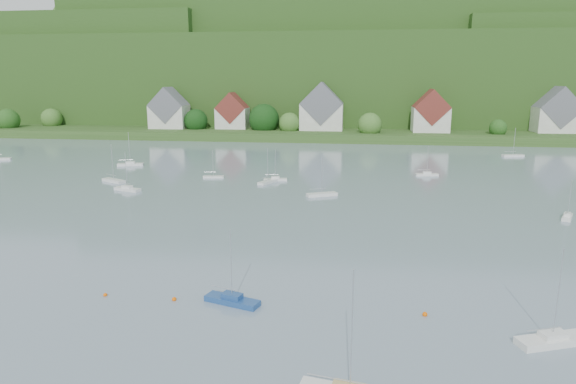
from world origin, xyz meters
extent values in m
cube|color=#2C4E1D|center=(0.00, 200.00, 1.50)|extent=(600.00, 60.00, 3.00)
cube|color=#1D3D13|center=(0.00, 275.00, 20.00)|extent=(620.00, 160.00, 40.00)
cube|color=#1D3D13|center=(-150.00, 260.00, 24.00)|extent=(200.00, 120.00, 52.00)
cube|color=#1D3D13|center=(10.00, 270.00, 28.00)|extent=(240.00, 130.00, 60.00)
sphere|color=#326123|center=(-108.08, 191.48, 5.80)|extent=(8.61, 8.61, 8.61)
sphere|color=#184A16|center=(-119.76, 180.47, 5.94)|extent=(9.03, 9.03, 9.03)
sphere|color=#326123|center=(-6.80, 183.88, 5.66)|extent=(8.19, 8.19, 8.19)
sphere|color=#326123|center=(-51.96, 186.07, 5.11)|extent=(6.49, 6.49, 6.49)
sphere|color=#326123|center=(46.85, 192.08, 6.95)|extent=(12.16, 12.16, 12.16)
sphere|color=#326123|center=(22.99, 179.93, 5.84)|extent=(8.73, 8.73, 8.73)
sphere|color=black|center=(-43.87, 185.86, 6.03)|extent=(9.32, 9.32, 9.32)
sphere|color=#184A16|center=(67.84, 181.69, 5.03)|extent=(6.24, 6.24, 6.24)
sphere|color=black|center=(89.43, 194.54, 5.65)|extent=(8.16, 8.16, 8.16)
sphere|color=black|center=(-17.00, 186.36, 6.87)|extent=(11.92, 11.92, 11.92)
sphere|color=#326123|center=(-119.71, 228.54, 51.84)|extent=(10.52, 10.52, 10.52)
sphere|color=#184A16|center=(-84.27, 263.14, 51.80)|extent=(10.29, 10.29, 10.29)
sphere|color=#326123|center=(-177.57, 262.59, 51.25)|extent=(7.15, 7.15, 7.15)
sphere|color=black|center=(-68.16, 251.39, 51.26)|extent=(7.18, 7.18, 7.18)
sphere|color=#184A16|center=(1.11, 279.65, 60.23)|extent=(12.73, 12.73, 12.73)
sphere|color=#184A16|center=(60.71, 274.89, 60.56)|extent=(14.65, 14.65, 14.65)
sphere|color=#326123|center=(-47.14, 274.29, 59.24)|extent=(7.07, 7.07, 7.07)
sphere|color=#326123|center=(-22.82, 267.10, 60.14)|extent=(12.24, 12.24, 12.24)
sphere|color=#326123|center=(100.48, 258.36, 48.62)|extent=(14.97, 14.97, 14.97)
sphere|color=#184A16|center=(78.67, 255.82, 47.71)|extent=(9.78, 9.78, 9.78)
sphere|color=#326123|center=(99.14, 247.22, 47.66)|extent=(9.48, 9.48, 9.48)
sphere|color=#184A16|center=(-39.98, 262.14, 42.10)|extent=(12.01, 12.01, 12.01)
sphere|color=#326123|center=(108.41, 268.02, 42.80)|extent=(15.99, 15.99, 15.99)
sphere|color=black|center=(-3.70, 272.21, 42.75)|extent=(15.72, 15.72, 15.72)
sphere|color=#184A16|center=(10.88, 267.92, 41.84)|extent=(10.54, 10.54, 10.54)
sphere|color=#184A16|center=(-193.30, 298.62, 41.43)|extent=(8.18, 8.18, 8.18)
sphere|color=black|center=(-175.91, 289.59, 41.53)|extent=(8.74, 8.74, 8.74)
cube|color=beige|center=(-55.00, 187.00, 7.50)|extent=(14.00, 10.00, 9.00)
cube|color=slate|center=(-55.00, 187.00, 12.00)|extent=(14.00, 10.40, 14.00)
cube|color=beige|center=(-30.00, 189.00, 7.00)|extent=(12.00, 9.00, 8.00)
cube|color=maroon|center=(-30.00, 189.00, 11.00)|extent=(12.00, 9.36, 12.00)
cube|color=beige|center=(5.00, 188.00, 8.00)|extent=(16.00, 11.00, 10.00)
cube|color=slate|center=(5.00, 188.00, 13.00)|extent=(16.00, 11.44, 16.00)
cube|color=beige|center=(45.00, 186.00, 7.50)|extent=(13.00, 10.00, 9.00)
cube|color=maroon|center=(45.00, 186.00, 12.00)|extent=(13.00, 10.40, 13.00)
cube|color=beige|center=(90.00, 190.00, 7.50)|extent=(15.00, 10.00, 9.00)
cube|color=slate|center=(90.00, 190.00, 12.00)|extent=(15.00, 10.40, 15.00)
cube|color=navy|center=(5.95, 41.73, 0.29)|extent=(5.93, 3.27, 0.57)
cube|color=navy|center=(5.95, 41.73, 0.82)|extent=(2.25, 1.68, 0.50)
cylinder|color=silver|center=(5.95, 41.73, 4.14)|extent=(0.10, 0.10, 7.14)
cylinder|color=silver|center=(5.14, 42.00, 1.47)|extent=(3.02, 1.04, 0.08)
cylinder|color=silver|center=(17.80, 27.50, 5.28)|extent=(0.10, 0.10, 9.10)
cylinder|color=silver|center=(16.73, 27.70, 1.63)|extent=(3.95, 0.82, 0.08)
cube|color=white|center=(34.71, 37.66, 0.31)|extent=(6.51, 3.86, 0.63)
cube|color=white|center=(34.71, 37.66, 0.88)|extent=(2.49, 1.93, 0.50)
cylinder|color=silver|center=(34.71, 37.66, 4.56)|extent=(0.10, 0.10, 7.86)
cylinder|color=silver|center=(33.83, 37.33, 1.53)|extent=(3.27, 1.29, 0.08)
sphere|color=#FE5F01|center=(-7.50, 41.73, 0.00)|extent=(0.40, 0.40, 0.40)
sphere|color=#FE5F01|center=(24.71, 41.56, 0.00)|extent=(0.48, 0.48, 0.48)
sphere|color=#FE5F01|center=(-0.05, 41.63, 0.00)|extent=(0.46, 0.46, 0.46)
cube|color=white|center=(11.72, 89.93, 0.30)|extent=(6.09, 3.98, 0.59)
cylinder|color=silver|center=(11.72, 89.93, 4.30)|extent=(0.10, 0.10, 7.42)
cylinder|color=silver|center=(10.91, 89.56, 1.49)|extent=(3.00, 1.43, 0.08)
cube|color=white|center=(-39.78, 117.69, 0.32)|extent=(6.70, 3.42, 0.65)
cube|color=white|center=(-39.78, 117.69, 0.90)|extent=(2.51, 1.81, 0.50)
cylinder|color=silver|center=(-39.78, 117.69, 4.68)|extent=(0.10, 0.10, 8.06)
cylinder|color=silver|center=(-40.71, 117.44, 1.55)|extent=(3.45, 1.00, 0.08)
cube|color=white|center=(63.29, 147.10, 0.31)|extent=(6.36, 3.03, 0.61)
cylinder|color=silver|center=(63.29, 147.10, 4.45)|extent=(0.10, 0.10, 7.67)
cylinder|color=silver|center=(62.39, 146.89, 1.51)|extent=(3.31, 0.83, 0.08)
cube|color=white|center=(51.94, 79.26, 0.23)|extent=(3.21, 4.80, 0.47)
cube|color=white|center=(51.94, 79.26, 0.72)|extent=(1.54, 1.88, 0.50)
cylinder|color=silver|center=(51.94, 79.26, 3.40)|extent=(0.10, 0.10, 5.86)
cylinder|color=silver|center=(51.64, 78.63, 1.37)|extent=(1.18, 2.36, 0.08)
cube|color=white|center=(-13.91, 104.67, 0.23)|extent=(4.79, 1.96, 0.46)
cylinder|color=silver|center=(-13.91, 104.67, 3.37)|extent=(0.10, 0.10, 5.81)
cylinder|color=silver|center=(-14.60, 104.57, 1.36)|extent=(2.54, 0.45, 0.08)
cube|color=white|center=(-0.65, 100.53, 0.28)|extent=(3.75, 5.73, 0.56)
cylinder|color=silver|center=(-0.65, 100.53, 4.05)|extent=(0.10, 0.10, 6.98)
cylinder|color=silver|center=(-1.00, 99.77, 1.46)|extent=(1.35, 2.82, 0.08)
cube|color=white|center=(0.55, 103.31, 0.26)|extent=(5.30, 2.35, 0.51)
cube|color=white|center=(0.55, 103.31, 0.76)|extent=(1.95, 1.31, 0.50)
cylinder|color=silver|center=(0.55, 103.31, 3.72)|extent=(0.10, 0.10, 6.41)
cylinder|color=silver|center=(-0.20, 103.17, 1.41)|extent=(2.79, 0.59, 0.08)
cube|color=white|center=(-79.89, 121.77, 0.30)|extent=(6.14, 3.44, 0.59)
cube|color=white|center=(-34.20, 97.29, 0.31)|extent=(6.21, 4.37, 0.61)
cylinder|color=silver|center=(-34.20, 97.29, 4.43)|extent=(0.10, 0.10, 7.64)
cylinder|color=silver|center=(-35.01, 97.71, 1.51)|extent=(3.01, 1.64, 0.08)
cube|color=white|center=(-27.39, 89.45, 0.29)|extent=(6.07, 3.49, 0.59)
cube|color=white|center=(-27.39, 89.45, 0.84)|extent=(2.31, 1.76, 0.50)
cylinder|color=silver|center=(-27.39, 89.45, 4.24)|extent=(0.10, 0.10, 7.32)
cylinder|color=silver|center=(-28.22, 89.74, 1.49)|extent=(3.06, 1.14, 0.08)
cube|color=white|center=(34.54, 113.63, 0.26)|extent=(5.34, 2.20, 0.52)
cube|color=white|center=(34.54, 113.63, 0.77)|extent=(1.94, 1.27, 0.50)
cylinder|color=silver|center=(34.54, 113.63, 3.76)|extent=(0.10, 0.10, 6.48)
cylinder|color=silver|center=(33.77, 113.52, 1.42)|extent=(2.83, 0.50, 0.08)
camera|label=1|loc=(17.59, -3.28, 21.90)|focal=31.11mm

